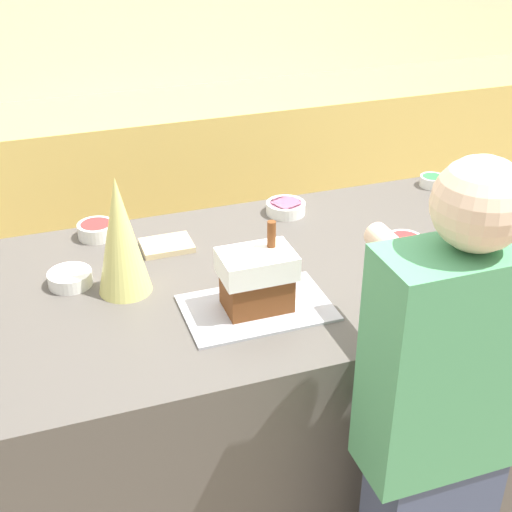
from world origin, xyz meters
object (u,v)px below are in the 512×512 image
at_px(decorative_tree, 120,236).
at_px(cookbook, 167,245).
at_px(gingerbread_house, 257,278).
at_px(candy_bowl_far_right, 432,181).
at_px(candy_bowl_near_tray_right, 286,207).
at_px(person, 439,440).
at_px(candy_bowl_front_corner, 463,193).
at_px(candy_bowl_beside_tree, 96,230).
at_px(candy_bowl_behind_tray, 404,242).
at_px(candy_bowl_far_left, 70,278).
at_px(baking_tray, 257,308).

relative_size(decorative_tree, cookbook, 2.19).
bearing_deg(gingerbread_house, decorative_tree, 146.07).
relative_size(decorative_tree, candy_bowl_far_right, 3.77).
height_order(decorative_tree, candy_bowl_near_tray_right, decorative_tree).
xyz_separation_m(gingerbread_house, candy_bowl_far_right, (0.93, 0.59, -0.08)).
distance_m(gingerbread_house, person, 0.63).
height_order(candy_bowl_far_right, candy_bowl_front_corner, candy_bowl_front_corner).
relative_size(candy_bowl_far_right, candy_bowl_beside_tree, 0.77).
bearing_deg(decorative_tree, person, -49.10).
distance_m(candy_bowl_behind_tray, candy_bowl_beside_tree, 1.02).
bearing_deg(candy_bowl_near_tray_right, gingerbread_house, -118.81).
distance_m(gingerbread_house, candy_bowl_beside_tree, 0.70).
bearing_deg(gingerbread_house, candy_bowl_behind_tray, 17.22).
bearing_deg(cookbook, candy_bowl_near_tray_right, 13.96).
distance_m(candy_bowl_far_left, candy_bowl_far_right, 1.44).
distance_m(candy_bowl_near_tray_right, person, 1.07).
bearing_deg(candy_bowl_far_left, person, -46.16).
xyz_separation_m(candy_bowl_front_corner, candy_bowl_beside_tree, (-1.33, 0.15, 0.00)).
distance_m(gingerbread_house, candy_bowl_far_right, 1.10).
xyz_separation_m(gingerbread_house, person, (0.30, -0.50, -0.24)).
bearing_deg(candy_bowl_far_right, cookbook, -171.98).
relative_size(candy_bowl_far_left, candy_bowl_near_tray_right, 0.93).
bearing_deg(baking_tray, candy_bowl_behind_tray, 17.22).
relative_size(baking_tray, cookbook, 2.52).
relative_size(candy_bowl_front_corner, candy_bowl_beside_tree, 0.88).
distance_m(decorative_tree, candy_bowl_front_corner, 1.33).
distance_m(baking_tray, candy_bowl_behind_tray, 0.60).
distance_m(candy_bowl_near_tray_right, cookbook, 0.48).
bearing_deg(baking_tray, gingerbread_house, 23.75).
bearing_deg(candy_bowl_front_corner, candy_bowl_near_tray_right, 171.05).
xyz_separation_m(candy_bowl_behind_tray, cookbook, (-0.73, 0.26, -0.01)).
relative_size(candy_bowl_front_corner, person, 0.07).
xyz_separation_m(candy_bowl_far_left, candy_bowl_near_tray_right, (0.78, 0.24, -0.00)).
distance_m(candy_bowl_far_left, candy_bowl_beside_tree, 0.31).
distance_m(decorative_tree, cookbook, 0.32).
distance_m(decorative_tree, candy_bowl_behind_tray, 0.92).
distance_m(gingerbread_house, candy_bowl_behind_tray, 0.60).
xyz_separation_m(candy_bowl_front_corner, candy_bowl_near_tray_right, (-0.67, 0.11, -0.00)).
height_order(decorative_tree, candy_bowl_behind_tray, decorative_tree).
relative_size(baking_tray, candy_bowl_front_corner, 3.79).
height_order(baking_tray, candy_bowl_beside_tree, candy_bowl_beside_tree).
xyz_separation_m(decorative_tree, candy_bowl_beside_tree, (-0.03, 0.37, -0.15)).
bearing_deg(cookbook, candy_bowl_behind_tray, -19.55).
relative_size(baking_tray, candy_bowl_beside_tree, 3.32).
xyz_separation_m(candy_bowl_behind_tray, person, (-0.27, -0.68, -0.16)).
relative_size(decorative_tree, candy_bowl_beside_tree, 2.89).
xyz_separation_m(gingerbread_house, candy_bowl_near_tray_right, (0.30, 0.55, -0.08)).
relative_size(baking_tray, candy_bowl_behind_tray, 3.43).
height_order(baking_tray, candy_bowl_behind_tray, candy_bowl_behind_tray).
relative_size(candy_bowl_beside_tree, person, 0.08).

